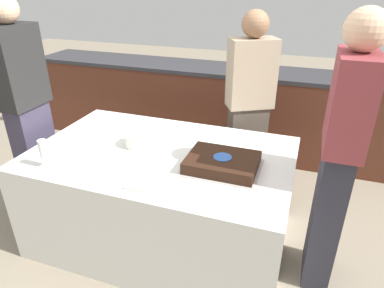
{
  "coord_description": "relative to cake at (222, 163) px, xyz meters",
  "views": [
    {
      "loc": [
        0.88,
        -1.87,
        1.82
      ],
      "look_at": [
        0.22,
        0.0,
        0.82
      ],
      "focal_mm": 32.0,
      "sensor_mm": 36.0,
      "label": 1
    }
  ],
  "objects": [
    {
      "name": "dining_table",
      "position": [
        -0.45,
        0.06,
        -0.4
      ],
      "size": [
        1.76,
        1.12,
        0.72
      ],
      "color": "silver",
      "rests_on": "ground_plane"
    },
    {
      "name": "utensil_pile",
      "position": [
        -0.39,
        -0.37,
        -0.03
      ],
      "size": [
        0.14,
        0.1,
        0.02
      ],
      "color": "white",
      "rests_on": "dining_table"
    },
    {
      "name": "ground_plane",
      "position": [
        -0.45,
        0.06,
        -0.76
      ],
      "size": [
        14.0,
        14.0,
        0.0
      ],
      "primitive_type": "plane",
      "color": "gray"
    },
    {
      "name": "person_cutting_cake",
      "position": [
        0.0,
        0.84,
        0.07
      ],
      "size": [
        0.41,
        0.35,
        1.59
      ],
      "rotation": [
        0.0,
        0.0,
        -2.62
      ],
      "color": "#4C4238",
      "rests_on": "ground_plane"
    },
    {
      "name": "side_plate_near_cake",
      "position": [
        0.01,
        0.32,
        -0.03
      ],
      "size": [
        0.21,
        0.21,
        0.0
      ],
      "color": "white",
      "rests_on": "dining_table"
    },
    {
      "name": "person_seated_right",
      "position": [
        0.66,
        0.06,
        0.12
      ],
      "size": [
        0.22,
        0.41,
        1.68
      ],
      "rotation": [
        0.0,
        0.0,
        -1.57
      ],
      "color": "#282833",
      "rests_on": "ground_plane"
    },
    {
      "name": "person_seated_left",
      "position": [
        -1.55,
        0.06,
        0.13
      ],
      "size": [
        0.2,
        0.36,
        1.7
      ],
      "rotation": [
        0.0,
        0.0,
        1.57
      ],
      "color": "#383347",
      "rests_on": "ground_plane"
    },
    {
      "name": "wine_glass",
      "position": [
        -1.05,
        -0.35,
        0.08
      ],
      "size": [
        0.07,
        0.07,
        0.19
      ],
      "color": "white",
      "rests_on": "dining_table"
    },
    {
      "name": "cake",
      "position": [
        0.0,
        0.0,
        0.0
      ],
      "size": [
        0.47,
        0.37,
        0.08
      ],
      "color": "#B7B2AD",
      "rests_on": "dining_table"
    },
    {
      "name": "back_counter",
      "position": [
        -0.45,
        1.7,
        -0.3
      ],
      "size": [
        4.4,
        0.58,
        0.92
      ],
      "color": "#5B2D1E",
      "rests_on": "ground_plane"
    },
    {
      "name": "plate_stack",
      "position": [
        -0.64,
        0.11,
        0.01
      ],
      "size": [
        0.2,
        0.2,
        0.09
      ],
      "color": "white",
      "rests_on": "dining_table"
    }
  ]
}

